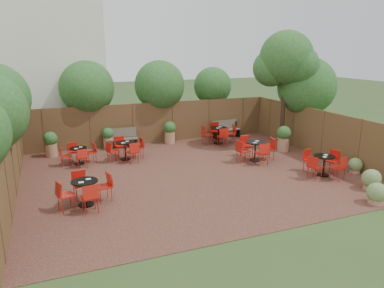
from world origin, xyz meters
name	(u,v)px	position (x,y,z in m)	size (l,w,h in m)	color
ground	(192,173)	(0.00, 0.00, 0.00)	(80.00, 80.00, 0.00)	#354F23
courtyard_paving	(192,173)	(0.00, 0.00, 0.01)	(12.00, 10.00, 0.02)	#3B1C18
fence_back	(154,123)	(0.00, 5.00, 1.00)	(12.00, 0.08, 2.00)	#52331E
fence_left	(12,167)	(-6.00, 0.00, 1.00)	(0.08, 10.00, 2.00)	#52331E
fence_right	(322,134)	(6.00, 0.00, 1.00)	(0.08, 10.00, 2.00)	#52331E
neighbour_building	(49,60)	(-4.50, 8.00, 4.00)	(5.00, 4.00, 8.00)	silver
overhang_foliage	(133,93)	(-1.48, 2.90, 2.74)	(15.85, 10.53, 2.72)	#22541B
courtyard_tree	(286,62)	(5.39, 2.05, 3.97)	(2.62, 2.52, 5.33)	black
park_bench_left	(121,138)	(-1.71, 4.62, 0.49)	(1.49, 0.54, 0.91)	brown
park_bench_right	(226,129)	(3.75, 4.62, 0.48)	(1.49, 0.60, 0.90)	brown
bistro_tables	(192,154)	(0.37, 0.95, 0.46)	(9.95, 7.25, 0.92)	black
planters	(164,137)	(0.01, 3.52, 0.61)	(10.42, 3.96, 1.15)	#A06E50
low_shrubs	(369,181)	(4.79, -3.70, 0.33)	(2.17, 2.98, 0.69)	#A06E50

